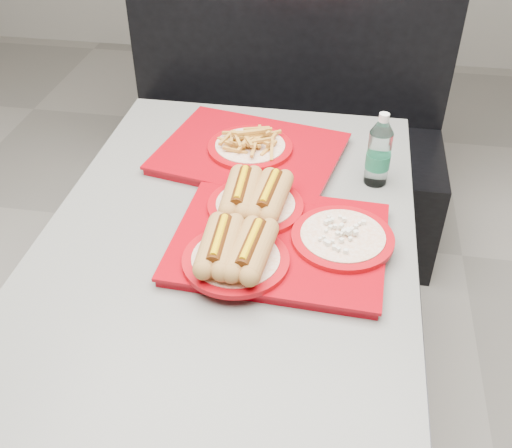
% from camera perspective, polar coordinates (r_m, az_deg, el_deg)
% --- Properties ---
extents(ground, '(6.00, 6.00, 0.00)m').
position_cam_1_polar(ground, '(1.99, -2.23, -18.57)').
color(ground, gray).
rests_on(ground, ground).
extents(diner_table, '(0.92, 1.42, 0.75)m').
position_cam_1_polar(diner_table, '(1.54, -2.76, -6.47)').
color(diner_table, black).
rests_on(diner_table, ground).
extents(booth_bench, '(1.30, 0.57, 1.35)m').
position_cam_1_polar(booth_bench, '(2.52, 2.45, 7.88)').
color(booth_bench, black).
rests_on(booth_bench, ground).
extents(tray_near, '(0.52, 0.45, 0.11)m').
position_cam_1_polar(tray_near, '(1.39, 1.45, -0.83)').
color(tray_near, '#95040D').
rests_on(tray_near, diner_table).
extents(tray_far, '(0.57, 0.48, 0.10)m').
position_cam_1_polar(tray_far, '(1.72, -0.56, 7.13)').
color(tray_far, '#95040D').
rests_on(tray_far, diner_table).
extents(water_bottle, '(0.07, 0.07, 0.21)m').
position_cam_1_polar(water_bottle, '(1.62, 11.62, 6.58)').
color(water_bottle, silver).
rests_on(water_bottle, diner_table).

